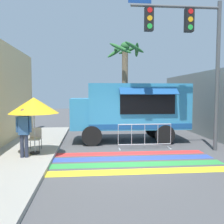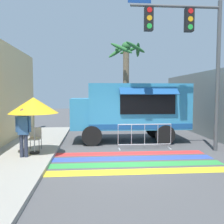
{
  "view_description": "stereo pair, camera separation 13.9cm",
  "coord_description": "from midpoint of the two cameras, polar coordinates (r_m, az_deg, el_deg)",
  "views": [
    {
      "loc": [
        -1.34,
        -8.37,
        2.36
      ],
      "look_at": [
        -0.31,
        2.39,
        1.54
      ],
      "focal_mm": 40.0,
      "sensor_mm": 36.0,
      "label": 1
    },
    {
      "loc": [
        -1.2,
        -8.39,
        2.36
      ],
      "look_at": [
        -0.31,
        2.39,
        1.54
      ],
      "focal_mm": 40.0,
      "sensor_mm": 36.0,
      "label": 2
    }
  ],
  "objects": [
    {
      "name": "ground_plane",
      "position": [
        8.8,
        3.1,
        -11.22
      ],
      "size": [
        60.0,
        60.0,
        0.0
      ],
      "primitive_type": "plane",
      "color": "#4C4C4F"
    },
    {
      "name": "patio_umbrella",
      "position": [
        9.53,
        -17.83,
        1.41
      ],
      "size": [
        1.79,
        1.79,
        2.08
      ],
      "color": "black",
      "rests_on": "sidewalk_left"
    },
    {
      "name": "traffic_signal_pole",
      "position": [
        10.65,
        17.03,
        14.97
      ],
      "size": [
        3.74,
        0.29,
        6.08
      ],
      "color": "#515456",
      "rests_on": "ground_plane"
    },
    {
      "name": "barricade_front",
      "position": [
        10.67,
        7.12,
        -5.54
      ],
      "size": [
        2.28,
        0.44,
        1.07
      ],
      "color": "#B7BABF",
      "rests_on": "ground_plane"
    },
    {
      "name": "palm_tree",
      "position": [
        16.63,
        2.74,
        9.55
      ],
      "size": [
        2.53,
        2.58,
        5.69
      ],
      "color": "#7A664C",
      "rests_on": "ground_plane"
    },
    {
      "name": "concrete_wall_right",
      "position": [
        12.99,
        23.28,
        1.37
      ],
      "size": [
        0.2,
        16.0,
        3.53
      ],
      "color": "gray",
      "rests_on": "ground_plane"
    },
    {
      "name": "folding_chair",
      "position": [
        10.27,
        -17.55,
        -5.42
      ],
      "size": [
        0.45,
        0.45,
        0.87
      ],
      "rotation": [
        0.0,
        0.0,
        0.02
      ],
      "color": "#4C4C51",
      "rests_on": "sidewalk_left"
    },
    {
      "name": "vendor_person",
      "position": [
        9.16,
        -19.93,
        -3.83
      ],
      "size": [
        0.53,
        0.22,
        1.7
      ],
      "rotation": [
        0.0,
        0.0,
        -0.24
      ],
      "color": "#2D3347",
      "rests_on": "sidewalk_left"
    },
    {
      "name": "food_truck",
      "position": [
        12.16,
        3.43,
        0.95
      ],
      "size": [
        5.57,
        2.53,
        2.8
      ],
      "color": "#338CBF",
      "rests_on": "ground_plane"
    },
    {
      "name": "crosswalk_painted",
      "position": [
        8.8,
        3.09,
        -11.19
      ],
      "size": [
        6.4,
        2.84,
        0.01
      ],
      "color": "yellow",
      "rests_on": "ground_plane"
    }
  ]
}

